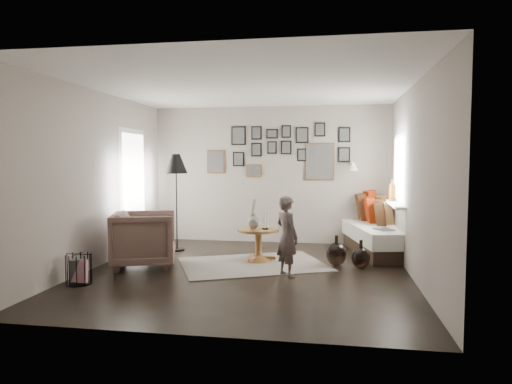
% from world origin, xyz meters
% --- Properties ---
extents(ground, '(4.80, 4.80, 0.00)m').
position_xyz_m(ground, '(0.00, 0.00, 0.00)').
color(ground, black).
rests_on(ground, ground).
extents(wall_back, '(4.50, 0.00, 4.50)m').
position_xyz_m(wall_back, '(0.00, 2.40, 1.30)').
color(wall_back, gray).
rests_on(wall_back, ground).
extents(wall_front, '(4.50, 0.00, 4.50)m').
position_xyz_m(wall_front, '(0.00, -2.40, 1.30)').
color(wall_front, gray).
rests_on(wall_front, ground).
extents(wall_left, '(0.00, 4.80, 4.80)m').
position_xyz_m(wall_left, '(-2.25, 0.00, 1.30)').
color(wall_left, gray).
rests_on(wall_left, ground).
extents(wall_right, '(0.00, 4.80, 4.80)m').
position_xyz_m(wall_right, '(2.25, 0.00, 1.30)').
color(wall_right, gray).
rests_on(wall_right, ground).
extents(ceiling, '(4.80, 4.80, 0.00)m').
position_xyz_m(ceiling, '(0.00, 0.00, 2.60)').
color(ceiling, white).
rests_on(ceiling, wall_back).
extents(door_left, '(0.00, 2.14, 2.14)m').
position_xyz_m(door_left, '(-2.23, 1.20, 1.05)').
color(door_left, white).
rests_on(door_left, wall_left).
extents(window_right, '(0.15, 1.32, 1.30)m').
position_xyz_m(window_right, '(2.18, 1.34, 0.93)').
color(window_right, white).
rests_on(window_right, wall_right).
extents(gallery_wall, '(2.74, 0.03, 1.08)m').
position_xyz_m(gallery_wall, '(0.29, 2.38, 1.74)').
color(gallery_wall, brown).
rests_on(gallery_wall, wall_back).
extents(wall_sconce, '(0.18, 0.36, 0.16)m').
position_xyz_m(wall_sconce, '(1.55, 2.13, 1.46)').
color(wall_sconce, white).
rests_on(wall_sconce, wall_back).
extents(rug, '(2.53, 2.21, 0.01)m').
position_xyz_m(rug, '(0.01, 0.44, 0.01)').
color(rug, beige).
rests_on(rug, ground).
extents(pedestal_table, '(0.65, 0.65, 0.51)m').
position_xyz_m(pedestal_table, '(0.06, 0.69, 0.24)').
color(pedestal_table, brown).
rests_on(pedestal_table, ground).
extents(vase, '(0.19, 0.19, 0.46)m').
position_xyz_m(vase, '(-0.02, 0.71, 0.65)').
color(vase, black).
rests_on(vase, pedestal_table).
extents(candles, '(0.11, 0.11, 0.24)m').
position_xyz_m(candles, '(0.17, 0.69, 0.63)').
color(candles, black).
rests_on(candles, pedestal_table).
extents(daybed, '(1.33, 2.25, 1.04)m').
position_xyz_m(daybed, '(2.00, 1.79, 0.33)').
color(daybed, black).
rests_on(daybed, ground).
extents(magazine_on_daybed, '(0.34, 0.38, 0.02)m').
position_xyz_m(magazine_on_daybed, '(2.00, 1.14, 0.48)').
color(magazine_on_daybed, black).
rests_on(magazine_on_daybed, daybed).
extents(armchair, '(1.13, 1.12, 0.82)m').
position_xyz_m(armchair, '(-1.56, 0.07, 0.41)').
color(armchair, brown).
rests_on(armchair, ground).
extents(armchair_cushion, '(0.47, 0.47, 0.17)m').
position_xyz_m(armchair_cushion, '(-1.53, 0.12, 0.48)').
color(armchair_cushion, beige).
rests_on(armchair_cushion, armchair).
extents(floor_lamp, '(0.39, 0.39, 1.69)m').
position_xyz_m(floor_lamp, '(-1.49, 1.31, 1.45)').
color(floor_lamp, black).
rests_on(floor_lamp, ground).
extents(magazine_basket, '(0.32, 0.32, 0.39)m').
position_xyz_m(magazine_basket, '(-2.00, -0.98, 0.19)').
color(magazine_basket, black).
rests_on(magazine_basket, ground).
extents(demijohn_large, '(0.30, 0.30, 0.46)m').
position_xyz_m(demijohn_large, '(1.26, 0.58, 0.18)').
color(demijohn_large, black).
rests_on(demijohn_large, ground).
extents(demijohn_small, '(0.27, 0.27, 0.42)m').
position_xyz_m(demijohn_small, '(1.61, 0.46, 0.16)').
color(demijohn_small, black).
rests_on(demijohn_small, ground).
extents(child, '(0.46, 0.47, 1.10)m').
position_xyz_m(child, '(0.58, -0.16, 0.55)').
color(child, '#61514D').
rests_on(child, ground).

